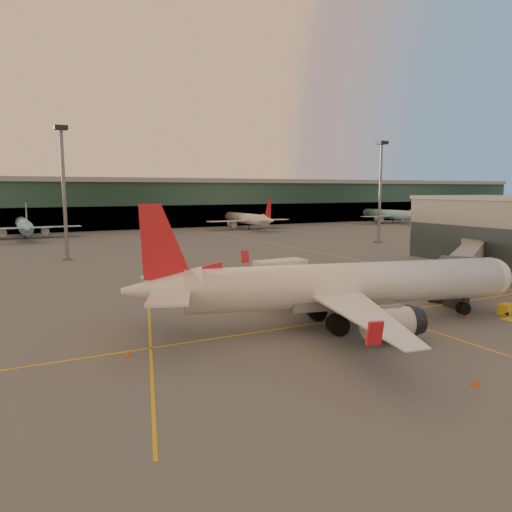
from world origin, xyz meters
name	(u,v)px	position (x,y,z in m)	size (l,w,h in m)	color
ground	(374,331)	(0.00, 0.00, 0.00)	(600.00, 600.00, 0.00)	#4C4F54
taxi_markings	(164,271)	(-7.32, 44.49, 0.01)	(100.12, 173.00, 0.01)	gold
terminal	(99,203)	(0.00, 141.79, 8.76)	(400.00, 20.00, 17.60)	#19382D
gate_building	(499,234)	(41.93, 17.93, 6.29)	(18.40, 22.40, 12.60)	slate
mast_west_near	(64,183)	(-20.00, 66.00, 14.86)	(2.40, 2.40, 25.60)	slate
mast_east_near	(380,184)	(55.00, 62.00, 14.86)	(2.40, 2.40, 25.60)	slate
distant_aircraft_row	(150,233)	(10.83, 118.00, 0.00)	(350.00, 34.00, 13.00)	#8CD0EA
main_airplane	(337,287)	(-2.18, 3.30, 4.03)	(40.60, 36.97, 12.39)	white
jet_bridge	(469,259)	(24.81, 9.78, 4.25)	(24.94, 18.17, 6.05)	slate
catering_truck	(281,277)	(-1.01, 16.26, 2.85)	(6.60, 3.21, 5.01)	#B1192B
gpu_cart	(505,309)	(17.42, -1.40, 0.54)	(2.16, 1.66, 1.12)	gold
pushback_tug	(441,295)	(16.23, 6.59, 0.71)	(3.84, 3.03, 1.75)	black
cone_nose	(506,305)	(20.12, 0.48, 0.29)	(0.47, 0.47, 0.59)	#F44A0C
cone_tail	(128,353)	(-22.92, 3.78, 0.26)	(0.42, 0.42, 0.54)	#F44A0C
cone_wing_right	(476,382)	(-2.86, -13.84, 0.28)	(0.46, 0.46, 0.59)	#F44A0C
cone_fwd	(466,314)	(12.71, -0.13, 0.29)	(0.48, 0.48, 0.61)	#F44A0C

